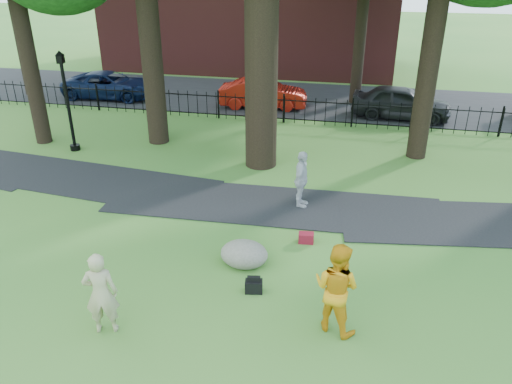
% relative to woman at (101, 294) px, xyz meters
% --- Properties ---
extents(ground, '(120.00, 120.00, 0.00)m').
position_rel_woman_xyz_m(ground, '(1.31, 2.18, -0.91)').
color(ground, '#306C25').
rests_on(ground, ground).
extents(footpath, '(36.07, 3.85, 0.03)m').
position_rel_woman_xyz_m(footpath, '(2.31, 6.08, -0.91)').
color(footpath, black).
rests_on(footpath, ground).
extents(street, '(80.00, 7.00, 0.02)m').
position_rel_woman_xyz_m(street, '(1.31, 18.18, -0.91)').
color(street, black).
rests_on(street, ground).
extents(iron_fence, '(44.00, 0.04, 1.20)m').
position_rel_woman_xyz_m(iron_fence, '(1.31, 14.18, -0.31)').
color(iron_fence, black).
rests_on(iron_fence, ground).
extents(woman, '(0.77, 0.62, 1.82)m').
position_rel_woman_xyz_m(woman, '(0.00, 0.00, 0.00)').
color(woman, tan).
rests_on(woman, ground).
extents(man, '(1.18, 1.07, 1.97)m').
position_rel_woman_xyz_m(man, '(4.48, 1.04, 0.08)').
color(man, orange).
rests_on(man, ground).
extents(pedestrian, '(0.52, 1.06, 1.75)m').
position_rel_woman_xyz_m(pedestrian, '(3.12, 6.24, -0.04)').
color(pedestrian, silver).
rests_on(pedestrian, ground).
extents(boulder, '(1.21, 0.93, 0.68)m').
position_rel_woman_xyz_m(boulder, '(2.18, 2.89, -0.57)').
color(boulder, slate).
rests_on(boulder, ground).
extents(lamppost, '(0.37, 0.37, 3.75)m').
position_rel_woman_xyz_m(lamppost, '(-5.99, 9.11, 0.93)').
color(lamppost, black).
rests_on(lamppost, ground).
extents(backpack, '(0.42, 0.31, 0.29)m').
position_rel_woman_xyz_m(backpack, '(2.65, 1.86, -0.76)').
color(backpack, black).
rests_on(backpack, ground).
extents(red_bag, '(0.42, 0.29, 0.27)m').
position_rel_woman_xyz_m(red_bag, '(3.54, 4.21, -0.77)').
color(red_bag, maroon).
rests_on(red_bag, ground).
extents(red_sedan, '(4.32, 1.82, 1.39)m').
position_rel_woman_xyz_m(red_sedan, '(-0.06, 16.32, -0.21)').
color(red_sedan, '#9A160B').
rests_on(red_sedan, ground).
extents(navy_van, '(4.87, 2.43, 1.33)m').
position_rel_woman_xyz_m(navy_van, '(-8.19, 16.44, -0.25)').
color(navy_van, '#0A1636').
rests_on(navy_van, ground).
extents(grey_car, '(4.51, 2.13, 1.49)m').
position_rel_woman_xyz_m(grey_car, '(6.42, 15.92, -0.16)').
color(grey_car, black).
rests_on(grey_car, ground).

